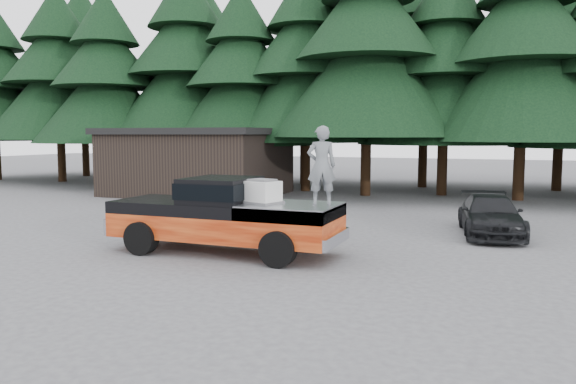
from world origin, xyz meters
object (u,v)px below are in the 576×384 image
(pickup_truck, at_px, (225,227))
(man_on_bed, at_px, (322,166))
(utility_building, at_px, (198,161))
(parked_car, at_px, (490,215))
(air_compressor, at_px, (262,193))

(pickup_truck, height_order, man_on_bed, man_on_bed)
(utility_building, bearing_deg, parked_car, -26.28)
(pickup_truck, xyz_separation_m, parked_car, (6.22, 5.14, -0.07))
(air_compressor, bearing_deg, man_on_bed, 28.87)
(man_on_bed, bearing_deg, pickup_truck, -20.44)
(pickup_truck, xyz_separation_m, man_on_bed, (2.52, 0.13, 1.60))
(man_on_bed, xyz_separation_m, parked_car, (3.69, 5.01, -1.67))
(air_compressor, relative_size, utility_building, 0.09)
(air_compressor, height_order, utility_building, utility_building)
(pickup_truck, relative_size, utility_building, 0.71)
(air_compressor, distance_m, man_on_bed, 1.59)
(air_compressor, relative_size, parked_car, 0.19)
(pickup_truck, bearing_deg, man_on_bed, 2.91)
(man_on_bed, relative_size, parked_car, 0.46)
(air_compressor, bearing_deg, utility_building, 144.10)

